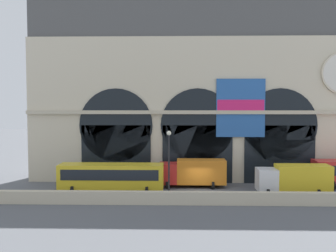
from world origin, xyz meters
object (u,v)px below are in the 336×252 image
bus_midwest (111,176)px  box_truck_mideast (294,178)px  box_truck_center (193,172)px  street_lamp_quayside (169,157)px

bus_midwest → box_truck_mideast: 19.15m
box_truck_center → box_truck_mideast: bearing=-18.4°
box_truck_mideast → bus_midwest: bearing=179.5°
bus_midwest → box_truck_mideast: bearing=-0.5°
box_truck_mideast → street_lamp_quayside: (-12.97, -3.41, 2.71)m
box_truck_center → bus_midwest: bearing=-159.6°
bus_midwest → box_truck_center: size_ratio=1.47×
box_truck_mideast → street_lamp_quayside: bearing=-165.3°
box_truck_center → street_lamp_quayside: bearing=-110.9°
box_truck_mideast → street_lamp_quayside: street_lamp_quayside is taller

